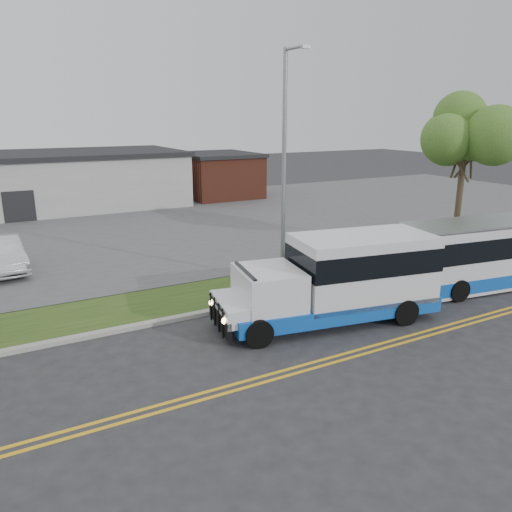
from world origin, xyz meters
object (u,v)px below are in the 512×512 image
tree_east (466,133)px  parked_car_a (2,255)px  shuttle_bus (342,276)px  transit_bus (509,251)px  streetlight_near (285,162)px

tree_east → parked_car_a: tree_east is taller
shuttle_bus → parked_car_a: 15.75m
transit_bus → shuttle_bus: bearing=-173.5°
tree_east → parked_car_a: (-21.58, 7.28, -5.33)m
tree_east → shuttle_bus: tree_east is taller
streetlight_near → shuttle_bus: streetlight_near is taller
streetlight_near → parked_car_a: (-10.58, 7.55, -4.36)m
tree_east → streetlight_near: bearing=-178.6°
transit_bus → parked_car_a: (-19.23, 12.08, -0.56)m
tree_east → transit_bus: tree_east is taller
tree_east → parked_car_a: bearing=161.4°
tree_east → transit_bus: size_ratio=0.79×
streetlight_near → tree_east: bearing=1.4°
tree_east → parked_car_a: 23.39m
transit_bus → parked_car_a: transit_bus is taller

